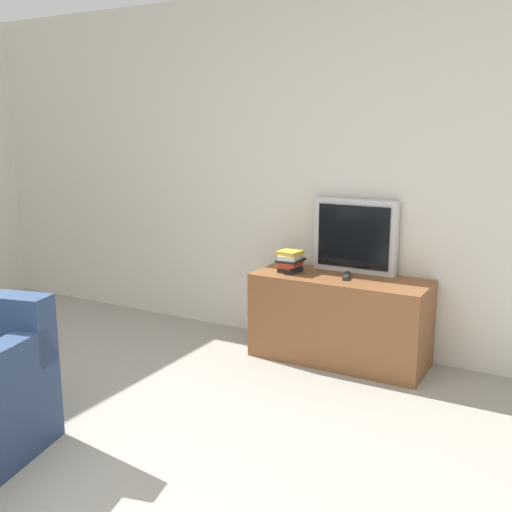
# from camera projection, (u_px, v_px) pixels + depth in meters

# --- Properties ---
(wall_back) EXTENTS (9.00, 0.06, 2.60)m
(wall_back) POSITION_uv_depth(u_px,v_px,m) (289.00, 172.00, 4.51)
(wall_back) COLOR silver
(wall_back) RESTS_ON ground_plane
(tv_stand) EXTENTS (1.22, 0.48, 0.61)m
(tv_stand) POSITION_uv_depth(u_px,v_px,m) (340.00, 319.00, 4.21)
(tv_stand) COLOR brown
(tv_stand) RESTS_ON ground_plane
(television) EXTENTS (0.60, 0.09, 0.52)m
(television) POSITION_uv_depth(u_px,v_px,m) (355.00, 236.00, 4.25)
(television) COLOR silver
(television) RESTS_ON tv_stand
(book_stack) EXTENTS (0.17, 0.20, 0.16)m
(book_stack) POSITION_uv_depth(u_px,v_px,m) (290.00, 261.00, 4.28)
(book_stack) COLOR black
(book_stack) RESTS_ON tv_stand
(remote_on_stand) EXTENTS (0.08, 0.19, 0.02)m
(remote_on_stand) POSITION_uv_depth(u_px,v_px,m) (347.00, 276.00, 4.13)
(remote_on_stand) COLOR #2D2D2D
(remote_on_stand) RESTS_ON tv_stand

